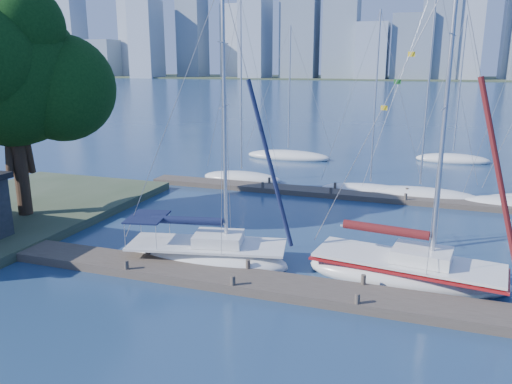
% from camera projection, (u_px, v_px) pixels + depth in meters
% --- Properties ---
extents(ground, '(700.00, 700.00, 0.00)m').
position_uv_depth(ground, '(241.00, 285.00, 21.18)').
color(ground, navy).
rests_on(ground, ground).
extents(near_dock, '(26.00, 2.00, 0.40)m').
position_uv_depth(near_dock, '(241.00, 281.00, 21.13)').
color(near_dock, '#433A31').
rests_on(near_dock, ground).
extents(far_dock, '(30.00, 1.80, 0.36)m').
position_uv_depth(far_dock, '(347.00, 194.00, 35.17)').
color(far_dock, '#433A31').
rests_on(far_dock, ground).
extents(far_shore, '(800.00, 100.00, 1.50)m').
position_uv_depth(far_shore, '(419.00, 79.00, 314.41)').
color(far_shore, '#38472D').
rests_on(far_shore, ground).
extents(tree, '(10.50, 9.54, 13.24)m').
position_uv_depth(tree, '(9.00, 71.00, 27.41)').
color(tree, '#301F15').
rests_on(tree, ground).
extents(sailboat_navy, '(8.27, 4.14, 13.09)m').
position_uv_depth(sailboat_navy, '(207.00, 241.00, 23.36)').
color(sailboat_navy, silver).
rests_on(sailboat_navy, ground).
extents(sailboat_maroon, '(8.73, 3.88, 13.37)m').
position_uv_depth(sailboat_maroon, '(408.00, 258.00, 21.36)').
color(sailboat_maroon, silver).
rests_on(sailboat_maroon, ground).
extents(bg_boat_0, '(6.74, 3.17, 14.18)m').
position_uv_depth(bg_boat_0, '(242.00, 177.00, 39.98)').
color(bg_boat_0, silver).
rests_on(bg_boat_0, ground).
extents(bg_boat_2, '(7.30, 2.96, 12.95)m').
position_uv_depth(bg_boat_2, '(370.00, 190.00, 36.08)').
color(bg_boat_2, silver).
rests_on(bg_boat_2, ground).
extents(bg_boat_3, '(8.35, 4.87, 15.01)m').
position_uv_depth(bg_boat_3, '(419.00, 194.00, 34.79)').
color(bg_boat_3, silver).
rests_on(bg_boat_3, ground).
extents(bg_boat_6, '(8.67, 3.82, 12.98)m').
position_uv_depth(bg_boat_6, '(288.00, 156.00, 49.34)').
color(bg_boat_6, silver).
rests_on(bg_boat_6, ground).
extents(bg_boat_7, '(7.12, 3.91, 13.70)m').
position_uv_depth(bg_boat_7, '(453.00, 159.00, 47.71)').
color(bg_boat_7, silver).
rests_on(bg_boat_7, ground).
extents(skyline, '(503.15, 51.31, 109.24)m').
position_uv_depth(skyline, '(463.00, 14.00, 271.87)').
color(skyline, '#7D8BA1').
rests_on(skyline, ground).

